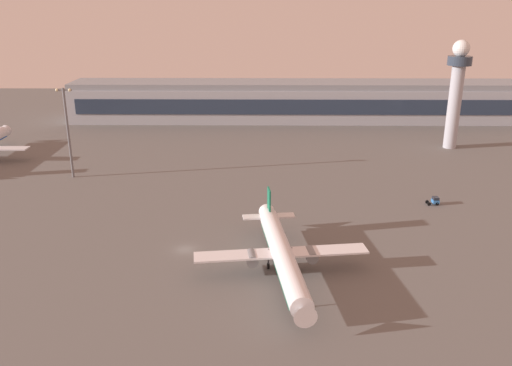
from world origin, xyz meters
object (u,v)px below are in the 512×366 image
control_tower (457,87)px  pushback_tug (435,201)px  airplane_mid_apron (282,254)px  apron_light_central (68,127)px

control_tower → pushback_tug: size_ratio=11.65×
control_tower → airplane_mid_apron: control_tower is taller
control_tower → airplane_mid_apron: 111.91m
apron_light_central → pushback_tug: bearing=-11.8°
control_tower → pushback_tug: (-21.82, -55.05, -20.26)m
control_tower → apron_light_central: 126.42m
control_tower → apron_light_central: size_ratio=1.41×
control_tower → pushback_tug: 62.59m
control_tower → pushback_tug: bearing=-111.6°
airplane_mid_apron → apron_light_central: 83.28m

